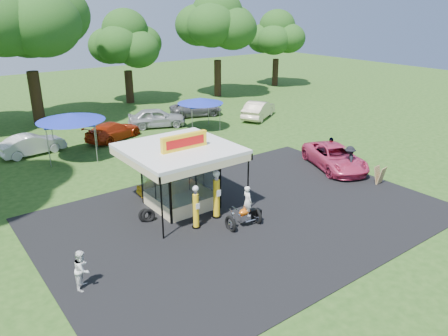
% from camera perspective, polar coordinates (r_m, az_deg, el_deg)
% --- Properties ---
extents(ground, '(120.00, 120.00, 0.00)m').
position_cam_1_polar(ground, '(21.46, 6.17, -8.18)').
color(ground, '#234716').
rests_on(ground, ground).
extents(asphalt_apron, '(20.00, 14.00, 0.04)m').
position_cam_1_polar(asphalt_apron, '(22.77, 2.74, -6.22)').
color(asphalt_apron, black).
rests_on(asphalt_apron, ground).
extents(gas_station_kiosk, '(5.40, 5.40, 4.18)m').
position_cam_1_polar(gas_station_kiosk, '(23.22, -5.72, -0.97)').
color(gas_station_kiosk, white).
rests_on(gas_station_kiosk, ground).
extents(gas_pump_left, '(0.42, 0.42, 2.26)m').
position_cam_1_polar(gas_pump_left, '(21.15, -3.70, -5.23)').
color(gas_pump_left, black).
rests_on(gas_pump_left, ground).
extents(gas_pump_right, '(0.48, 0.48, 2.59)m').
position_cam_1_polar(gas_pump_right, '(22.07, -0.98, -3.59)').
color(gas_pump_right, black).
rests_on(gas_pump_right, ground).
extents(motorcycle, '(1.88, 0.98, 2.20)m').
position_cam_1_polar(motorcycle, '(21.44, 2.90, -5.53)').
color(motorcycle, black).
rests_on(motorcycle, ground).
extents(spare_tires, '(0.86, 0.59, 0.71)m').
position_cam_1_polar(spare_tires, '(22.38, -10.06, -6.12)').
color(spare_tires, black).
rests_on(spare_tires, ground).
extents(a_frame_sign, '(0.64, 0.62, 1.10)m').
position_cam_1_polar(a_frame_sign, '(28.05, 19.66, -0.92)').
color(a_frame_sign, '#593819').
rests_on(a_frame_sign, ground).
extents(kiosk_car, '(2.82, 1.13, 0.96)m').
position_cam_1_polar(kiosk_car, '(25.49, -8.21, -2.22)').
color(kiosk_car, yellow).
rests_on(kiosk_car, ground).
extents(pink_sedan, '(4.50, 6.15, 1.55)m').
position_cam_1_polar(pink_sedan, '(29.80, 14.28, 1.38)').
color(pink_sedan, '#D03862').
rests_on(pink_sedan, ground).
extents(spectator_west, '(0.96, 1.00, 1.62)m').
position_cam_1_polar(spectator_west, '(17.96, -18.02, -12.46)').
color(spectator_west, white).
rests_on(spectator_west, ground).
extents(spectator_east_a, '(1.41, 1.35, 1.93)m').
position_cam_1_polar(spectator_east_a, '(28.80, 16.03, 0.92)').
color(spectator_east_a, black).
rests_on(spectator_east_a, ground).
extents(spectator_east_b, '(1.10, 0.90, 1.76)m').
position_cam_1_polar(spectator_east_b, '(30.93, 13.74, 2.34)').
color(spectator_east_b, gray).
rests_on(spectator_east_b, ground).
extents(bg_car_a, '(4.74, 2.16, 1.51)m').
position_cam_1_polar(bg_car_a, '(34.50, -23.79, 2.83)').
color(bg_car_a, silver).
rests_on(bg_car_a, ground).
extents(bg_car_b, '(5.41, 3.84, 1.45)m').
position_cam_1_polar(bg_car_b, '(36.21, -14.26, 4.72)').
color(bg_car_b, '#A3280C').
rests_on(bg_car_b, ground).
extents(bg_car_c, '(5.38, 3.74, 1.70)m').
position_cam_1_polar(bg_car_c, '(39.24, -8.78, 6.52)').
color(bg_car_c, '#A1A2A6').
rests_on(bg_car_c, ground).
extents(bg_car_d, '(5.49, 3.74, 1.40)m').
position_cam_1_polar(bg_car_d, '(42.94, -3.68, 7.75)').
color(bg_car_d, '#565658').
rests_on(bg_car_d, ground).
extents(bg_car_e, '(5.29, 4.11, 1.68)m').
position_cam_1_polar(bg_car_e, '(41.97, 4.53, 7.61)').
color(bg_car_e, beige).
rests_on(bg_car_e, ground).
extents(tent_west, '(4.65, 4.65, 3.25)m').
position_cam_1_polar(tent_west, '(32.12, -19.40, 6.27)').
color(tent_west, gray).
rests_on(tent_west, ground).
extents(tent_east, '(3.93, 3.93, 2.74)m').
position_cam_1_polar(tent_east, '(37.86, -3.10, 8.76)').
color(tent_east, gray).
rests_on(tent_east, ground).
extents(oak_far_c, '(11.39, 11.39, 13.43)m').
position_cam_1_polar(oak_far_c, '(42.19, -24.53, 16.53)').
color(oak_far_c, black).
rests_on(oak_far_c, ground).
extents(oak_far_d, '(8.11, 8.11, 9.65)m').
position_cam_1_polar(oak_far_d, '(49.06, -12.67, 15.39)').
color(oak_far_d, black).
rests_on(oak_far_d, ground).
extents(oak_far_e, '(9.72, 9.72, 11.57)m').
position_cam_1_polar(oak_far_e, '(51.55, -0.86, 17.48)').
color(oak_far_e, black).
rests_on(oak_far_e, ground).
extents(oak_far_f, '(7.82, 7.82, 9.42)m').
position_cam_1_polar(oak_far_f, '(59.06, 6.89, 16.46)').
color(oak_far_f, black).
rests_on(oak_far_f, ground).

